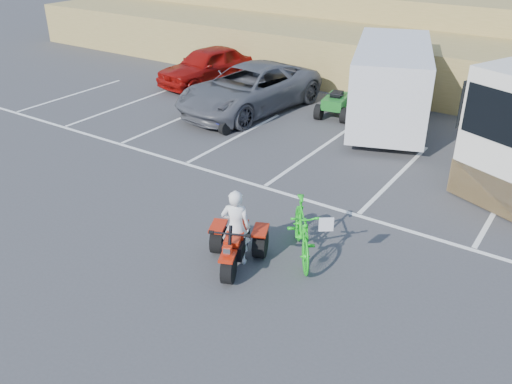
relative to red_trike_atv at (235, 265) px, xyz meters
The scene contains 11 objects.
ground 1.72m from the red_trike_atv, 148.03° to the left, with size 100.00×100.00×0.00m, color #3D3D40.
parking_stripes 5.01m from the red_trike_atv, 96.83° to the left, with size 28.00×5.16×0.01m.
grass_embankment 16.52m from the red_trike_atv, 95.10° to the left, with size 40.00×8.50×3.10m.
red_trike_atv is the anchor object (origin of this frame).
rider 0.84m from the red_trike_atv, 113.50° to the left, with size 0.60×0.40×1.65m, color white.
green_dirt_bike 1.56m from the red_trike_atv, 48.28° to the left, with size 0.59×2.08×1.25m, color #14BF19.
grey_pickup 9.90m from the red_trike_atv, 122.72° to the left, with size 2.70×5.86×1.63m, color #4B4D53.
red_car 13.47m from the red_trike_atv, 130.67° to the left, with size 1.81×4.51×1.54m, color maroon.
cargo_trailer 9.75m from the red_trike_atv, 93.46° to the left, with size 4.13×6.21×2.69m.
quad_atv_blue 8.00m from the red_trike_atv, 127.79° to the left, with size 1.00×1.34×0.87m, color navy, non-canonical shape.
quad_atv_green 9.73m from the red_trike_atv, 104.23° to the left, with size 1.16×1.55×1.01m, color #16621D, non-canonical shape.
Camera 1 is at (6.96, -8.33, 6.47)m, focal length 38.00 mm.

